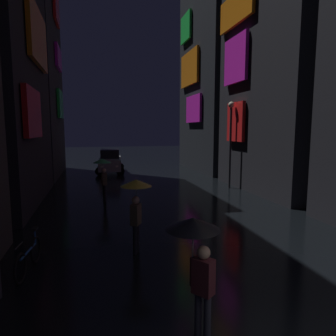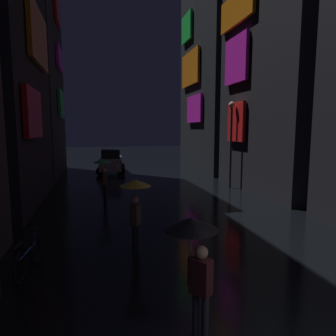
{
  "view_description": "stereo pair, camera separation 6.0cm",
  "coord_description": "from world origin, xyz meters",
  "px_view_note": "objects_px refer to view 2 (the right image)",
  "views": [
    {
      "loc": [
        -2.95,
        -2.27,
        3.54
      ],
      "look_at": [
        0.0,
        9.57,
        1.96
      ],
      "focal_mm": 32.0,
      "sensor_mm": 36.0,
      "label": 1
    },
    {
      "loc": [
        -2.89,
        -2.29,
        3.54
      ],
      "look_at": [
        0.0,
        9.57,
        1.96
      ],
      "focal_mm": 32.0,
      "sensor_mm": 36.0,
      "label": 2
    }
  ],
  "objects_px": {
    "pedestrian_foreground_left_black": "(194,245)",
    "car_distant": "(111,161)",
    "bicycle_parked_at_storefront": "(28,257)",
    "pedestrian_foreground_right_green": "(103,168)",
    "pedestrian_midstreet_left_yellow": "(135,195)",
    "streetlamp_right_far": "(231,134)"
  },
  "relations": [
    {
      "from": "pedestrian_foreground_left_black",
      "to": "bicycle_parked_at_storefront",
      "type": "height_order",
      "value": "pedestrian_foreground_left_black"
    },
    {
      "from": "pedestrian_midstreet_left_yellow",
      "to": "car_distant",
      "type": "xyz_separation_m",
      "value": [
        0.16,
        16.42,
        -0.74
      ]
    },
    {
      "from": "pedestrian_foreground_right_green",
      "to": "bicycle_parked_at_storefront",
      "type": "bearing_deg",
      "value": -106.17
    },
    {
      "from": "pedestrian_foreground_right_green",
      "to": "pedestrian_foreground_left_black",
      "type": "bearing_deg",
      "value": -83.54
    },
    {
      "from": "bicycle_parked_at_storefront",
      "to": "streetlamp_right_far",
      "type": "distance_m",
      "value": 13.32
    },
    {
      "from": "pedestrian_midstreet_left_yellow",
      "to": "pedestrian_foreground_right_green",
      "type": "height_order",
      "value": "same"
    },
    {
      "from": "pedestrian_midstreet_left_yellow",
      "to": "streetlamp_right_far",
      "type": "bearing_deg",
      "value": 50.13
    },
    {
      "from": "pedestrian_foreground_right_green",
      "to": "streetlamp_right_far",
      "type": "distance_m",
      "value": 7.9
    },
    {
      "from": "pedestrian_midstreet_left_yellow",
      "to": "pedestrian_foreground_left_black",
      "type": "xyz_separation_m",
      "value": [
        0.44,
        -3.9,
        0.0
      ]
    },
    {
      "from": "pedestrian_foreground_right_green",
      "to": "pedestrian_foreground_left_black",
      "type": "distance_m",
      "value": 10.43
    },
    {
      "from": "pedestrian_foreground_right_green",
      "to": "bicycle_parked_at_storefront",
      "type": "xyz_separation_m",
      "value": [
        -2.05,
        -7.08,
        -1.28
      ]
    },
    {
      "from": "car_distant",
      "to": "pedestrian_foreground_right_green",
      "type": "bearing_deg",
      "value": -95.09
    },
    {
      "from": "bicycle_parked_at_storefront",
      "to": "car_distant",
      "type": "distance_m",
      "value": 17.29
    },
    {
      "from": "pedestrian_foreground_right_green",
      "to": "pedestrian_foreground_left_black",
      "type": "relative_size",
      "value": 1.0
    },
    {
      "from": "pedestrian_midstreet_left_yellow",
      "to": "pedestrian_foreground_left_black",
      "type": "height_order",
      "value": "same"
    },
    {
      "from": "car_distant",
      "to": "streetlamp_right_far",
      "type": "relative_size",
      "value": 0.83
    },
    {
      "from": "streetlamp_right_far",
      "to": "car_distant",
      "type": "bearing_deg",
      "value": 128.88
    },
    {
      "from": "bicycle_parked_at_storefront",
      "to": "pedestrian_midstreet_left_yellow",
      "type": "bearing_deg",
      "value": 12.53
    },
    {
      "from": "pedestrian_midstreet_left_yellow",
      "to": "pedestrian_foreground_right_green",
      "type": "xyz_separation_m",
      "value": [
        -0.73,
        6.46,
        0.0
      ]
    },
    {
      "from": "pedestrian_midstreet_left_yellow",
      "to": "car_distant",
      "type": "bearing_deg",
      "value": 89.46
    },
    {
      "from": "pedestrian_foreground_left_black",
      "to": "car_distant",
      "type": "distance_m",
      "value": 20.34
    },
    {
      "from": "bicycle_parked_at_storefront",
      "to": "car_distant",
      "type": "bearing_deg",
      "value": 80.21
    }
  ]
}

